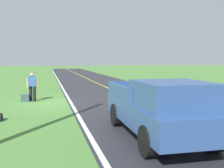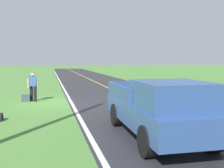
# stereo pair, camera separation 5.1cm
# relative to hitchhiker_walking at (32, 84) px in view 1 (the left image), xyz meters

# --- Properties ---
(ground_plane) EXTENTS (200.00, 200.00, 0.00)m
(ground_plane) POSITION_rel_hitchhiker_walking_xyz_m (-1.20, 0.89, -0.98)
(ground_plane) COLOR #4C7F38
(road_surface) EXTENTS (7.88, 120.00, 0.00)m
(road_surface) POSITION_rel_hitchhiker_walking_xyz_m (-5.88, 0.89, -0.98)
(road_surface) COLOR #28282D
(road_surface) RESTS_ON ground
(lane_edge_line) EXTENTS (0.16, 117.60, 0.00)m
(lane_edge_line) POSITION_rel_hitchhiker_walking_xyz_m (-2.12, 0.89, -0.98)
(lane_edge_line) COLOR silver
(lane_edge_line) RESTS_ON ground
(lane_centre_line) EXTENTS (0.14, 117.60, 0.00)m
(lane_centre_line) POSITION_rel_hitchhiker_walking_xyz_m (-5.88, 0.89, -0.98)
(lane_centre_line) COLOR gold
(lane_centre_line) RESTS_ON ground
(hitchhiker_walking) EXTENTS (0.62, 0.51, 1.75)m
(hitchhiker_walking) POSITION_rel_hitchhiker_walking_xyz_m (0.00, 0.00, 0.00)
(hitchhiker_walking) COLOR black
(hitchhiker_walking) RESTS_ON ground
(suitcase_carried) EXTENTS (0.46, 0.20, 0.42)m
(suitcase_carried) POSITION_rel_hitchhiker_walking_xyz_m (0.42, 0.08, -0.77)
(suitcase_carried) COLOR #384C56
(suitcase_carried) RESTS_ON ground
(pickup_truck_passing) EXTENTS (2.17, 5.44, 1.82)m
(pickup_truck_passing) POSITION_rel_hitchhiker_walking_xyz_m (-4.16, 8.68, -0.01)
(pickup_truck_passing) COLOR #2D4C84
(pickup_truck_passing) RESTS_ON ground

